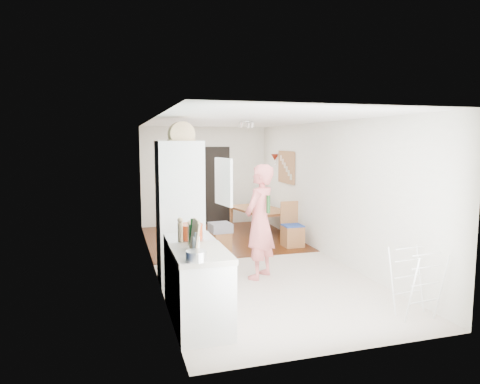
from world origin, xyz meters
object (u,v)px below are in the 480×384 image
dining_chair (293,225)px  drying_rack (416,283)px  person (260,211)px  dining_table (261,222)px  stool (221,243)px

dining_chair → drying_rack: 3.66m
drying_rack → dining_chair: bearing=85.2°
dining_chair → person: bearing=-127.2°
dining_table → dining_chair: size_ratio=1.51×
dining_chair → drying_rack: bearing=-89.0°
person → dining_table: person is taller
dining_chair → drying_rack: size_ratio=1.08×
person → dining_chair: person is taller
dining_table → dining_chair: bearing=174.3°
person → dining_chair: bearing=-170.8°
person → dining_table: bearing=-152.7°
dining_table → drying_rack: size_ratio=1.62×
dining_chair → stool: (-1.54, -0.16, -0.24)m
person → stool: person is taller
dining_chair → stool: 1.57m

